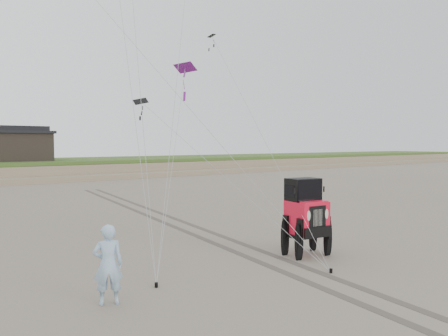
% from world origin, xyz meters
% --- Properties ---
extents(ground, '(160.00, 160.00, 0.00)m').
position_xyz_m(ground, '(0.00, 0.00, 0.00)').
color(ground, '#6B6054').
rests_on(ground, ground).
extents(cabin, '(6.40, 5.40, 3.35)m').
position_xyz_m(cabin, '(2.00, 37.00, 3.24)').
color(cabin, black).
rests_on(cabin, dune_ridge).
extents(jeep, '(2.91, 5.29, 1.87)m').
position_xyz_m(jeep, '(2.24, 0.67, 0.93)').
color(jeep, red).
rests_on(jeep, ground).
extents(man, '(0.73, 0.60, 1.71)m').
position_xyz_m(man, '(-4.12, 0.53, 0.85)').
color(man, '#81AEC8').
rests_on(man, ground).
extents(kite_flock, '(7.54, 4.66, 9.73)m').
position_xyz_m(kite_flock, '(2.27, 9.24, 9.54)').
color(kite_flock, '#BA175E').
rests_on(kite_flock, ground).
extents(stake_main, '(0.08, 0.08, 0.12)m').
position_xyz_m(stake_main, '(-2.79, 0.86, 0.06)').
color(stake_main, black).
rests_on(stake_main, ground).
extents(stake_aux, '(0.08, 0.08, 0.12)m').
position_xyz_m(stake_aux, '(1.38, -0.94, 0.06)').
color(stake_aux, black).
rests_on(stake_aux, ground).
extents(tire_tracks, '(5.22, 29.74, 0.01)m').
position_xyz_m(tire_tracks, '(2.00, 8.00, 0.00)').
color(tire_tracks, '#4C443D').
rests_on(tire_tracks, ground).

